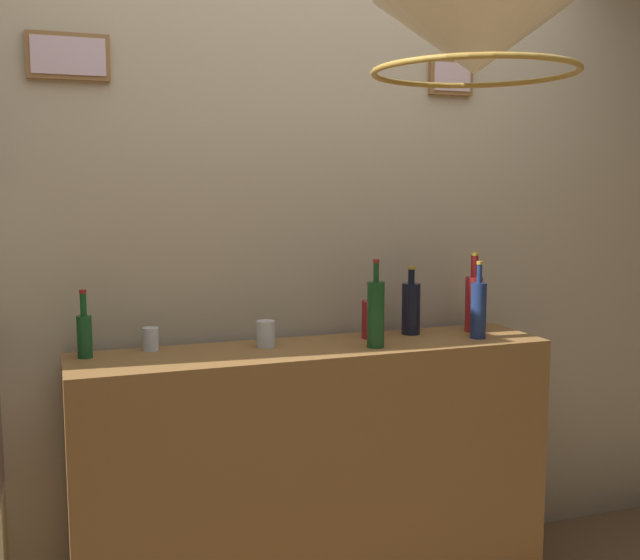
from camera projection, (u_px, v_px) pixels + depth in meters
panelled_rear_partition at (292, 219)px, 2.96m from camera, size 3.67×0.15×2.69m
bar_shelf_unit at (315, 474)px, 2.82m from camera, size 1.75×0.40×0.97m
liquor_bottle_tequila at (411, 307)px, 2.98m from camera, size 0.07×0.07×0.27m
liquor_bottle_gin at (479, 309)px, 2.90m from camera, size 0.06×0.06×0.30m
liquor_bottle_sherry at (474, 301)px, 3.04m from camera, size 0.07×0.07×0.32m
liquor_bottle_whiskey at (84, 333)px, 2.57m from camera, size 0.05×0.05×0.23m
liquor_bottle_rum at (376, 313)px, 2.74m from camera, size 0.06×0.06×0.32m
liquor_bottle_scotch at (371, 317)px, 2.91m from camera, size 0.07×0.07×0.22m
glass_tumbler_rocks at (151, 339)px, 2.69m from camera, size 0.06×0.06×0.08m
glass_tumbler_highball at (266, 334)px, 2.75m from camera, size 0.07×0.07×0.10m
pendant_lamp at (475, 39)px, 2.03m from camera, size 0.56×0.56×0.49m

